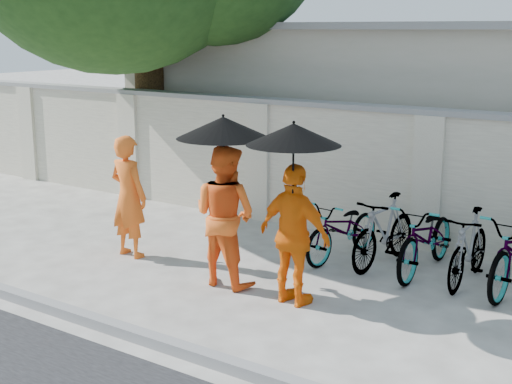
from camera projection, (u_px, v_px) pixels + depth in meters
The scene contains 13 objects.
ground at pixel (189, 281), 9.27m from camera, with size 80.00×80.00×0.00m, color beige.
kerb at pixel (91, 320), 7.89m from camera, with size 40.00×0.16×0.12m, color gray.
compound_wall at pixel (369, 174), 11.07m from camera, with size 20.00×0.30×2.00m, color beige.
building_behind at pixel (507, 116), 13.43m from camera, with size 14.00×6.00×3.20m, color #B9AF9F.
monk_left at pixel (129, 196), 10.14m from camera, with size 0.64×0.42×1.76m, color orange.
monk_center at pixel (225, 215), 9.01m from camera, with size 0.88×0.69×1.81m, color orange.
parasol_center at pixel (223, 128), 8.66m from camera, with size 1.16×1.16×1.14m.
monk_right at pixel (294, 235), 8.34m from camera, with size 1.00×0.41×1.70m, color orange.
parasol_right at pixel (294, 134), 8.00m from camera, with size 1.09×1.09×1.21m.
bike_0 at pixel (343, 229), 10.10m from camera, with size 0.58×1.66×0.87m, color gray.
bike_1 at pixel (384, 231), 9.80m from camera, with size 0.47×1.65×0.99m, color gray.
bike_2 at pixel (427, 238), 9.51m from camera, with size 0.65×1.86×0.98m, color gray.
bike_3 at pixel (469, 248), 9.10m from camera, with size 0.45×1.59×0.96m, color gray.
Camera 1 is at (5.69, -6.74, 3.21)m, focal length 50.00 mm.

